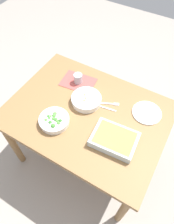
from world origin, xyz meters
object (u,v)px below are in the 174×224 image
stew_bowl (86,99)px  drink_cup (78,79)px  side_plate (147,113)px  broccoli_bowl (54,120)px  fork_on_table (110,104)px  baking_dish (114,139)px  spoon_by_stew (102,107)px

stew_bowl → drink_cup: bearing=-42.0°
stew_bowl → side_plate: bearing=-163.0°
broccoli_bowl → drink_cup: size_ratio=2.61×
stew_bowl → fork_on_table: (-0.17, -0.08, -0.03)m
baking_dish → stew_bowl: bearing=-31.0°
side_plate → spoon_by_stew: (0.32, 0.12, -0.00)m
drink_cup → spoon_by_stew: drink_cup is taller
stew_bowl → side_plate: stew_bowl is taller
side_plate → spoon_by_stew: side_plate is taller
spoon_by_stew → side_plate: bearing=-159.7°
drink_cup → side_plate: drink_cup is taller
broccoli_bowl → side_plate: (-0.55, -0.42, -0.02)m
side_plate → fork_on_table: side_plate is taller
broccoli_bowl → side_plate: size_ratio=1.01×
broccoli_bowl → fork_on_table: (-0.27, -0.36, -0.03)m
side_plate → stew_bowl: bearing=17.0°
broccoli_bowl → fork_on_table: size_ratio=1.31×
drink_cup → side_plate: 0.62m
fork_on_table → baking_dish: bearing=121.8°
side_plate → broccoli_bowl: bearing=37.3°
broccoli_bowl → fork_on_table: 0.45m
drink_cup → stew_bowl: bearing=138.0°
drink_cup → spoon_by_stew: 0.33m
baking_dish → side_plate: bearing=-107.7°
broccoli_bowl → spoon_by_stew: bearing=-127.8°
baking_dish → fork_on_table: size_ratio=1.88×
fork_on_table → side_plate: bearing=-167.7°
drink_cup → side_plate: (-0.62, 0.01, -0.03)m
baking_dish → side_plate: size_ratio=1.44×
drink_cup → fork_on_table: 0.35m
stew_bowl → fork_on_table: 0.19m
stew_bowl → baking_dish: 0.40m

